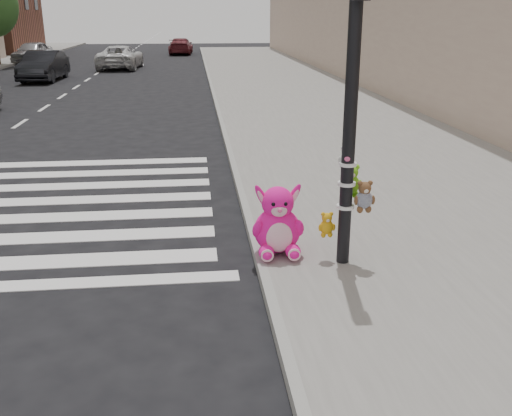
{
  "coord_description": "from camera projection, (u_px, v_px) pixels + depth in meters",
  "views": [
    {
      "loc": [
        0.76,
        -4.8,
        3.2
      ],
      "look_at": [
        1.52,
        2.27,
        0.75
      ],
      "focal_mm": 40.0,
      "sensor_mm": 36.0,
      "label": 1
    }
  ],
  "objects": [
    {
      "name": "signal_pole",
      "position": [
        351.0,
        135.0,
        6.87
      ],
      "size": [
        0.67,
        0.5,
        4.0
      ],
      "color": "black",
      "rests_on": "sidewalk_near"
    },
    {
      "name": "red_teddy",
      "position": [
        275.0,
        240.0,
        7.84
      ],
      "size": [
        0.15,
        0.13,
        0.18
      ],
      "primitive_type": null,
      "rotation": [
        0.0,
        0.0,
        0.46
      ],
      "color": "#A2101E",
      "rests_on": "sidewalk_near"
    },
    {
      "name": "ground",
      "position": [
        124.0,
        364.0,
        5.47
      ],
      "size": [
        120.0,
        120.0,
        0.0
      ],
      "primitive_type": "plane",
      "color": "black",
      "rests_on": "ground"
    },
    {
      "name": "car_maroon_near",
      "position": [
        181.0,
        46.0,
        45.62
      ],
      "size": [
        1.97,
        4.42,
        1.26
      ],
      "primitive_type": "imported",
      "rotation": [
        0.0,
        0.0,
        3.1
      ],
      "color": "#57181F",
      "rests_on": "ground"
    },
    {
      "name": "car_silver_deep",
      "position": [
        32.0,
        52.0,
        37.81
      ],
      "size": [
        2.19,
        4.28,
        1.39
      ],
      "primitive_type": "imported",
      "rotation": [
        0.0,
        0.0,
        -0.14
      ],
      "color": "#A6A7AB",
      "rests_on": "ground"
    },
    {
      "name": "car_white_near",
      "position": [
        120.0,
        57.0,
        33.9
      ],
      "size": [
        2.48,
        4.94,
        1.34
      ],
      "primitive_type": "imported",
      "rotation": [
        0.0,
        0.0,
        3.09
      ],
      "color": "silver",
      "rests_on": "ground"
    },
    {
      "name": "curb_edge",
      "position": [
        225.0,
        138.0,
        15.01
      ],
      "size": [
        0.12,
        80.0,
        0.15
      ],
      "primitive_type": "cube",
      "color": "gray",
      "rests_on": "ground"
    },
    {
      "name": "sidewalk_near",
      "position": [
        353.0,
        135.0,
        15.36
      ],
      "size": [
        7.0,
        80.0,
        0.14
      ],
      "primitive_type": "cube",
      "color": "slate",
      "rests_on": "ground"
    },
    {
      "name": "pink_bunny",
      "position": [
        278.0,
        225.0,
        7.52
      ],
      "size": [
        0.69,
        0.71,
        0.97
      ],
      "rotation": [
        0.0,
        0.0,
        -0.02
      ],
      "color": "#FF1597",
      "rests_on": "sidewalk_near"
    },
    {
      "name": "car_dark_far",
      "position": [
        44.0,
        66.0,
        27.86
      ],
      "size": [
        1.67,
        4.4,
        1.43
      ],
      "primitive_type": "imported",
      "rotation": [
        0.0,
        0.0,
        -0.03
      ],
      "color": "black",
      "rests_on": "ground"
    }
  ]
}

